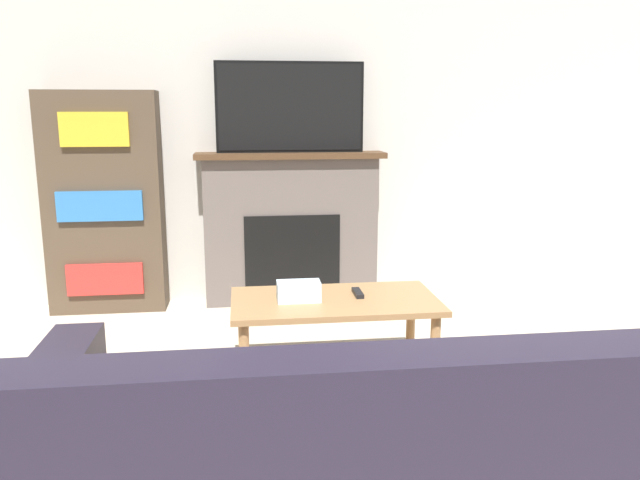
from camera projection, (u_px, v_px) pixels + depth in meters
wall_back at (295, 117)px, 4.54m from camera, size 6.55×0.06×2.70m
fireplace at (291, 228)px, 4.55m from camera, size 1.35×0.28×1.10m
tv at (290, 107)px, 4.36m from camera, size 1.04×0.03×0.63m
coffee_table at (335, 309)px, 3.22m from camera, size 1.06×0.57×0.45m
tissue_box at (299, 291)px, 3.16m from camera, size 0.22×0.12×0.10m
remote_control at (358, 293)px, 3.27m from camera, size 0.04×0.15×0.02m
bookshelf at (104, 203)px, 4.33m from camera, size 0.79×0.29×1.53m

